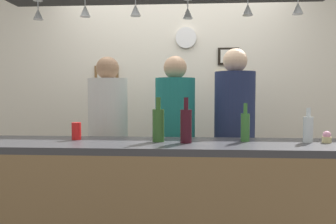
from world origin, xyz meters
The scene contains 21 objects.
back_wall centered at (0.00, 1.10, 1.30)m, with size 4.40×0.06×2.60m, color silver.
bar_counter centered at (0.00, -0.51, 0.70)m, with size 2.70×0.55×1.04m.
hanging_wineglass_far_left centered at (-0.87, -0.29, 1.91)m, with size 0.07×0.07×0.13m.
hanging_wineglass_left centered at (-0.52, -0.36, 1.91)m, with size 0.07×0.07×0.13m.
hanging_wineglass_center_left centered at (-0.18, -0.36, 1.91)m, with size 0.07×0.07×0.13m.
hanging_wineglass_center centered at (0.16, -0.26, 1.91)m, with size 0.07×0.07×0.13m.
hanging_wineglass_center_right centered at (0.55, -0.33, 1.91)m, with size 0.07×0.07×0.13m.
hanging_wineglass_right centered at (0.86, -0.34, 1.91)m, with size 0.07×0.07×0.13m.
person_left_white_patterned_shirt centered at (-0.54, 0.31, 1.01)m, with size 0.34×0.34×1.68m.
person_middle_teal_shirt centered at (0.05, 0.31, 1.01)m, with size 0.34×0.34×1.68m.
person_right_navy_shirt centered at (0.55, 0.31, 1.05)m, with size 0.34×0.34×1.74m.
bottle_champagne_green centered at (-0.04, -0.32, 1.16)m, with size 0.08×0.08×0.30m.
bottle_beer_green_import centered at (0.55, -0.27, 1.14)m, with size 0.06×0.06×0.26m.
bottle_soda_clear centered at (0.96, -0.29, 1.13)m, with size 0.06×0.06×0.23m.
bottle_wine_dark_red centered at (0.15, -0.36, 1.16)m, with size 0.08×0.08×0.30m.
drink_can centered at (-0.62, -0.27, 1.10)m, with size 0.07×0.07×0.12m, color red.
cupcake centered at (1.08, -0.30, 1.07)m, with size 0.06×0.06×0.08m.
picture_frame_upper_small centered at (0.58, 1.06, 1.75)m, with size 0.22×0.02×0.18m.
picture_frame_caricature centered at (-0.73, 1.06, 1.49)m, with size 0.26×0.02×0.34m.
picture_frame_lower_pair centered at (0.60, 1.06, 1.51)m, with size 0.30×0.02×0.18m.
wall_clock centered at (0.13, 1.05, 1.95)m, with size 0.22×0.22×0.03m, color white.
Camera 1 is at (0.18, -2.60, 1.37)m, focal length 36.49 mm.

